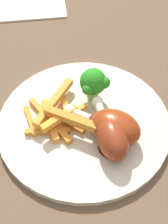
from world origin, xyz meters
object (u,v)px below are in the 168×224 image
object	(u,v)px
chicken_drumstick_far	(114,127)
dinner_plate	(84,122)
broccoli_floret_front	(93,85)
chicken_drumstick_near	(110,136)
dining_table	(116,142)
carrot_fries_pile	(57,115)

from	to	relation	value
chicken_drumstick_far	dinner_plate	bearing A→B (deg)	-110.25
dinner_plate	broccoli_floret_front	bearing A→B (deg)	177.72
broccoli_floret_front	chicken_drumstick_near	distance (m)	0.10
dinner_plate	broccoli_floret_front	size ratio (longest dim) A/B	4.65
dining_table	chicken_drumstick_near	bearing A→B (deg)	-2.27
dining_table	dinner_plate	bearing A→B (deg)	-45.96
dining_table	dinner_plate	distance (m)	0.14
dinner_plate	carrot_fries_pile	bearing A→B (deg)	-73.10
broccoli_floret_front	chicken_drumstick_near	world-z (taller)	broccoli_floret_front
dinner_plate	broccoli_floret_front	xyz separation A→B (m)	(-0.05, 0.00, 0.04)
dinner_plate	dining_table	bearing A→B (deg)	134.04
chicken_drumstick_far	broccoli_floret_front	bearing A→B (deg)	-142.94
dining_table	broccoli_floret_front	size ratio (longest dim) A/B	15.27
chicken_drumstick_far	chicken_drumstick_near	bearing A→B (deg)	-4.62
dining_table	carrot_fries_pile	distance (m)	0.18
dinner_plate	chicken_drumstick_near	distance (m)	0.07
dinner_plate	chicken_drumstick_near	bearing A→B (deg)	53.79
dining_table	carrot_fries_pile	bearing A→B (deg)	-55.94
carrot_fries_pile	broccoli_floret_front	bearing A→B (deg)	143.66
broccoli_floret_front	carrot_fries_pile	world-z (taller)	broccoli_floret_front
broccoli_floret_front	chicken_drumstick_far	xyz separation A→B (m)	(0.07, 0.05, -0.01)
carrot_fries_pile	dinner_plate	bearing A→B (deg)	106.90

